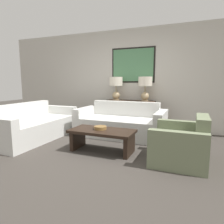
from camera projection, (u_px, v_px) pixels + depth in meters
name	position (u px, v px, depth m)	size (l,w,h in m)	color
ground_plane	(95.00, 154.00, 3.51)	(20.00, 20.00, 0.00)	#3D3833
back_wall	(133.00, 79.00, 5.41)	(7.97, 0.12, 2.65)	beige
console_table	(130.00, 115.00, 5.31)	(1.28, 0.38, 0.77)	#332319
table_lamp_left	(116.00, 85.00, 5.34)	(0.35, 0.35, 0.62)	tan
table_lamp_right	(145.00, 85.00, 5.04)	(0.35, 0.35, 0.62)	tan
couch_by_back_wall	(121.00, 124.00, 4.69)	(2.03, 0.95, 0.78)	silver
couch_by_side	(33.00, 126.00, 4.46)	(0.95, 2.03, 0.78)	silver
coffee_table	(102.00, 135.00, 3.63)	(1.17, 0.58, 0.40)	black
decorative_bowl	(100.00, 128.00, 3.65)	(0.23, 0.23, 0.06)	olive
armchair_near_back_wall	(181.00, 145.00, 3.17)	(0.82, 0.96, 0.75)	#707A5B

